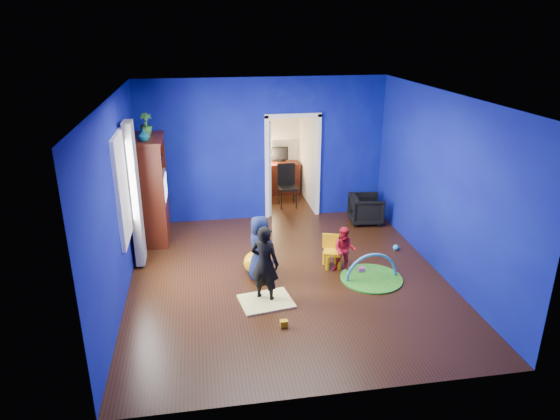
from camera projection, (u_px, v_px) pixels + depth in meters
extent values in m
cube|color=black|center=(287.00, 278.00, 8.09)|extent=(5.00, 5.50, 0.01)
cube|color=white|center=(288.00, 96.00, 7.06)|extent=(5.00, 5.50, 0.01)
cube|color=#0B0C80|center=(264.00, 150.00, 10.11)|extent=(5.00, 0.02, 2.90)
cube|color=#0B0C80|center=(336.00, 279.00, 5.04)|extent=(5.00, 0.02, 2.90)
cube|color=#0B0C80|center=(117.00, 202.00, 7.19)|extent=(0.02, 5.50, 2.90)
cube|color=#0B0C80|center=(442.00, 185.00, 7.96)|extent=(0.02, 5.50, 2.90)
imported|color=black|center=(366.00, 209.00, 10.21)|extent=(0.71, 0.69, 0.59)
imported|color=black|center=(265.00, 264.00, 7.26)|extent=(0.51, 0.46, 1.18)
imported|color=#10113D|center=(260.00, 249.00, 7.83)|extent=(0.55, 0.63, 1.09)
imported|color=red|center=(345.00, 250.00, 8.15)|extent=(0.46, 0.40, 0.78)
imported|color=#0C4C61|center=(144.00, 135.00, 8.57)|extent=(0.21, 0.21, 0.21)
imported|color=#378B32|center=(146.00, 124.00, 9.02)|extent=(0.28, 0.28, 0.40)
cube|color=#3B1309|center=(151.00, 190.00, 9.23)|extent=(0.58, 1.14, 1.96)
cube|color=silver|center=(153.00, 187.00, 9.22)|extent=(0.46, 0.70, 0.54)
cube|color=#F2E07A|center=(266.00, 301.00, 7.37)|extent=(0.84, 0.71, 0.03)
sphere|color=yellow|center=(255.00, 262.00, 8.18)|extent=(0.38, 0.38, 0.38)
cube|color=yellow|center=(332.00, 253.00, 8.37)|extent=(0.35, 0.35, 0.50)
cylinder|color=green|center=(371.00, 278.00, 8.03)|extent=(1.00, 1.00, 0.03)
torus|color=#3F8CD8|center=(371.00, 278.00, 8.03)|extent=(0.89, 0.12, 0.89)
cube|color=white|center=(121.00, 188.00, 7.48)|extent=(0.03, 0.95, 1.55)
cube|color=slate|center=(135.00, 195.00, 8.11)|extent=(0.14, 0.42, 2.40)
cube|color=white|center=(292.00, 168.00, 10.35)|extent=(1.16, 0.10, 2.10)
cube|color=#3D140A|center=(281.00, 178.00, 11.98)|extent=(0.88, 0.44, 0.75)
cube|color=black|center=(280.00, 153.00, 11.89)|extent=(0.40, 0.05, 0.32)
sphere|color=#FFD88C|center=(268.00, 155.00, 11.80)|extent=(0.14, 0.14, 0.14)
cube|color=black|center=(288.00, 187.00, 11.06)|extent=(0.40, 0.40, 0.92)
cube|color=white|center=(280.00, 108.00, 11.50)|extent=(0.88, 0.24, 0.04)
sphere|color=#289DE3|center=(396.00, 247.00, 9.05)|extent=(0.11, 0.11, 0.11)
cube|color=orange|center=(284.00, 324.00, 6.76)|extent=(0.10, 0.08, 0.10)
sphere|color=green|center=(338.00, 251.00, 8.90)|extent=(0.11, 0.11, 0.11)
cube|color=#C34999|center=(361.00, 270.00, 8.23)|extent=(0.10, 0.08, 0.10)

